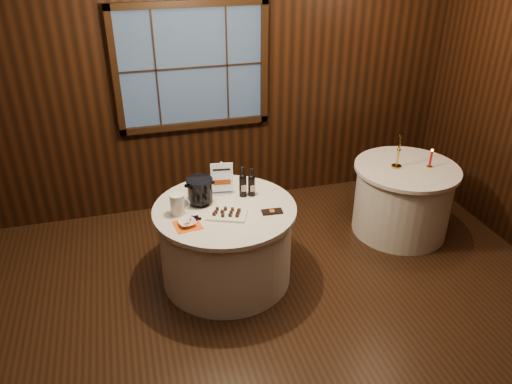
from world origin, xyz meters
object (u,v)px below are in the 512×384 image
object	(u,v)px
main_table	(226,243)
sign_stand	(222,183)
side_table	(402,199)
cracker_bowl	(187,223)
port_bottle_right	(252,184)
grape_bunch	(195,218)
red_candle	(430,160)
chocolate_plate	(227,214)
brass_candlestick	(398,155)
glass_pitcher	(178,204)
chocolate_box	(272,212)
port_bottle_left	(243,184)
ice_bucket	(200,191)

from	to	relation	value
main_table	sign_stand	xyz separation A→B (m)	(0.04, 0.25, 0.49)
sign_stand	main_table	bearing A→B (deg)	-89.42
side_table	cracker_bowl	bearing A→B (deg)	-167.88
sign_stand	port_bottle_right	xyz separation A→B (m)	(0.25, -0.11, 0.01)
grape_bunch	red_candle	xyz separation A→B (m)	(2.50, 0.37, 0.06)
main_table	chocolate_plate	bearing A→B (deg)	-93.64
brass_candlestick	chocolate_plate	bearing A→B (deg)	-166.16
chocolate_plate	glass_pitcher	distance (m)	0.43
chocolate_box	glass_pitcher	xyz separation A→B (m)	(-0.79, 0.20, 0.09)
port_bottle_right	grape_bunch	world-z (taller)	port_bottle_right
chocolate_box	grape_bunch	world-z (taller)	grape_bunch
chocolate_box	port_bottle_left	bearing A→B (deg)	119.83
main_table	cracker_bowl	world-z (taller)	cracker_bowl
main_table	glass_pitcher	distance (m)	0.63
port_bottle_left	chocolate_box	bearing A→B (deg)	-67.51
cracker_bowl	red_candle	world-z (taller)	red_candle
side_table	ice_bucket	xyz separation A→B (m)	(-2.19, -0.17, 0.51)
glass_pitcher	cracker_bowl	xyz separation A→B (m)	(0.05, -0.21, -0.08)
grape_bunch	port_bottle_left	bearing A→B (deg)	30.59
ice_bucket	glass_pitcher	bearing A→B (deg)	-149.08
glass_pitcher	brass_candlestick	size ratio (longest dim) A/B	0.51
chocolate_plate	grape_bunch	bearing A→B (deg)	178.26
main_table	port_bottle_right	xyz separation A→B (m)	(0.29, 0.15, 0.50)
side_table	grape_bunch	size ratio (longest dim) A/B	6.40
chocolate_plate	red_candle	bearing A→B (deg)	9.57
glass_pitcher	brass_candlestick	distance (m)	2.32
sign_stand	chocolate_plate	world-z (taller)	sign_stand
chocolate_plate	port_bottle_left	bearing A→B (deg)	54.29
main_table	ice_bucket	bearing A→B (deg)	145.54
port_bottle_left	port_bottle_right	bearing A→B (deg)	-12.01
cracker_bowl	brass_candlestick	bearing A→B (deg)	13.28
port_bottle_right	grape_bunch	distance (m)	0.65
sign_stand	brass_candlestick	world-z (taller)	brass_candlestick
sign_stand	chocolate_plate	distance (m)	0.41
side_table	chocolate_plate	distance (m)	2.10
ice_bucket	glass_pitcher	world-z (taller)	ice_bucket
port_bottle_left	ice_bucket	bearing A→B (deg)	-178.91
red_candle	glass_pitcher	bearing A→B (deg)	-174.99
ice_bucket	glass_pitcher	xyz separation A→B (m)	(-0.22, -0.13, -0.03)
cracker_bowl	brass_candlestick	xyz separation A→B (m)	(2.25, 0.53, 0.11)
chocolate_plate	grape_bunch	size ratio (longest dim) A/B	2.32
chocolate_plate	brass_candlestick	distance (m)	1.95
port_bottle_right	main_table	bearing A→B (deg)	-158.11
sign_stand	grape_bunch	bearing A→B (deg)	-121.36
sign_stand	chocolate_box	xyz separation A→B (m)	(0.34, -0.45, -0.10)
port_bottle_left	chocolate_box	xyz separation A→B (m)	(0.17, -0.36, -0.12)
port_bottle_left	brass_candlestick	distance (m)	1.68
grape_bunch	chocolate_box	bearing A→B (deg)	-5.40
port_bottle_right	cracker_bowl	xyz separation A→B (m)	(-0.65, -0.35, -0.10)
chocolate_plate	glass_pitcher	bearing A→B (deg)	160.25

